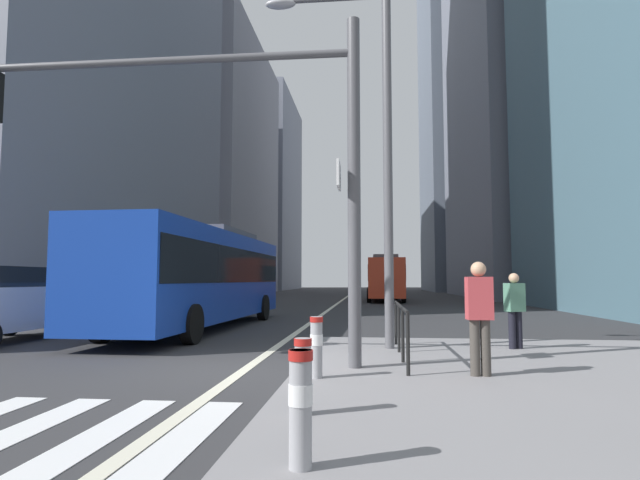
# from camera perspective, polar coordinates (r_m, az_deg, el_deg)

# --- Properties ---
(ground_plane) EXTENTS (160.00, 160.00, 0.00)m
(ground_plane) POSITION_cam_1_polar(r_m,az_deg,el_deg) (29.12, 1.30, -7.64)
(ground_plane) COLOR #303033
(median_island) EXTENTS (9.00, 10.00, 0.15)m
(median_island) POSITION_cam_1_polar(r_m,az_deg,el_deg) (8.77, 28.33, -14.00)
(median_island) COLOR gray
(median_island) RESTS_ON ground
(crosswalk_stripes) EXTENTS (8.55, 3.20, 0.01)m
(crosswalk_stripes) POSITION_cam_1_polar(r_m,az_deg,el_deg) (6.16, -27.93, -19.00)
(crosswalk_stripes) COLOR silver
(crosswalk_stripes) RESTS_ON ground
(lane_centre_line) EXTENTS (0.20, 80.00, 0.01)m
(lane_centre_line) POSITION_cam_1_polar(r_m,az_deg,el_deg) (39.09, 2.44, -6.83)
(lane_centre_line) COLOR beige
(lane_centre_line) RESTS_ON ground
(office_tower_left_mid) EXTENTS (10.39, 24.19, 30.08)m
(office_tower_left_mid) POSITION_cam_1_polar(r_m,az_deg,el_deg) (62.58, -11.49, 8.00)
(office_tower_left_mid) COLOR gray
(office_tower_left_mid) RESTS_ON ground
(office_tower_left_far) EXTENTS (10.47, 21.17, 32.40)m
(office_tower_left_far) POSITION_cam_1_polar(r_m,az_deg,el_deg) (87.55, -6.42, 5.14)
(office_tower_left_far) COLOR slate
(office_tower_left_far) RESTS_ON ground
(office_tower_right_mid) EXTENTS (11.66, 23.14, 50.90)m
(office_tower_right_mid) POSITION_cam_1_polar(r_m,az_deg,el_deg) (57.01, 21.57, 20.56)
(office_tower_right_mid) COLOR slate
(office_tower_right_mid) RESTS_ON ground
(office_tower_right_far) EXTENTS (13.29, 18.26, 49.91)m
(office_tower_right_far) POSITION_cam_1_polar(r_m,az_deg,el_deg) (79.27, 16.60, 12.83)
(office_tower_right_far) COLOR slate
(office_tower_right_far) RESTS_ON ground
(city_bus_blue_oncoming) EXTENTS (2.91, 11.91, 3.40)m
(city_bus_blue_oncoming) POSITION_cam_1_polar(r_m,az_deg,el_deg) (17.15, -13.24, -3.59)
(city_bus_blue_oncoming) COLOR #14389E
(city_bus_blue_oncoming) RESTS_ON ground
(sedan_white_oncoming) EXTENTS (2.14, 4.35, 1.94)m
(sedan_white_oncoming) POSITION_cam_1_polar(r_m,az_deg,el_deg) (15.59, -32.16, -6.06)
(sedan_white_oncoming) COLOR silver
(sedan_white_oncoming) RESTS_ON ground
(city_bus_red_receding) EXTENTS (2.71, 10.66, 3.40)m
(city_bus_red_receding) POSITION_cam_1_polar(r_m,az_deg,el_deg) (39.28, 7.29, -4.12)
(city_bus_red_receding) COLOR red
(city_bus_red_receding) RESTS_ON ground
(car_oncoming_mid) EXTENTS (2.13, 4.17, 1.94)m
(car_oncoming_mid) POSITION_cam_1_polar(r_m,az_deg,el_deg) (29.21, -12.65, -5.59)
(car_oncoming_mid) COLOR silver
(car_oncoming_mid) RESTS_ON ground
(car_receding_near) EXTENTS (2.12, 4.47, 1.94)m
(car_receding_near) POSITION_cam_1_polar(r_m,az_deg,el_deg) (65.10, 7.52, -4.99)
(car_receding_near) COLOR maroon
(car_receding_near) RESTS_ON ground
(car_receding_far) EXTENTS (2.19, 4.08, 1.94)m
(car_receding_far) POSITION_cam_1_polar(r_m,az_deg,el_deg) (54.25, 8.01, -5.10)
(car_receding_far) COLOR #232838
(car_receding_far) RESTS_ON ground
(traffic_signal_gantry) EXTENTS (7.08, 0.65, 6.00)m
(traffic_signal_gantry) POSITION_cam_1_polar(r_m,az_deg,el_deg) (9.30, -11.47, 11.54)
(traffic_signal_gantry) COLOR #515156
(traffic_signal_gantry) RESTS_ON median_island
(street_lamp_post) EXTENTS (5.50, 0.32, 8.00)m
(street_lamp_post) POSITION_cam_1_polar(r_m,az_deg,el_deg) (11.60, 7.57, 14.05)
(street_lamp_post) COLOR #56565B
(street_lamp_post) RESTS_ON median_island
(bollard_front) EXTENTS (0.20, 0.20, 0.90)m
(bollard_front) POSITION_cam_1_polar(r_m,az_deg,el_deg) (4.14, -2.20, -17.77)
(bollard_front) COLOR #99999E
(bollard_front) RESTS_ON median_island
(bollard_left) EXTENTS (0.20, 0.20, 0.81)m
(bollard_left) POSITION_cam_1_polar(r_m,az_deg,el_deg) (5.69, -1.95, -14.58)
(bollard_left) COLOR #99999E
(bollard_left) RESTS_ON median_island
(bollard_right) EXTENTS (0.20, 0.20, 0.90)m
(bollard_right) POSITION_cam_1_polar(r_m,az_deg,el_deg) (7.71, -0.40, -11.59)
(bollard_right) COLOR #99999E
(bollard_right) RESTS_ON median_island
(pedestrian_railing) EXTENTS (0.06, 3.82, 0.98)m
(pedestrian_railing) POSITION_cam_1_polar(r_m,az_deg,el_deg) (9.84, 9.05, -8.76)
(pedestrian_railing) COLOR black
(pedestrian_railing) RESTS_ON median_island
(pedestrian_waiting) EXTENTS (0.39, 0.26, 1.73)m
(pedestrian_waiting) POSITION_cam_1_polar(r_m,az_deg,el_deg) (8.18, 17.49, -7.71)
(pedestrian_waiting) COLOR #423D38
(pedestrian_waiting) RESTS_ON median_island
(pedestrian_walking) EXTENTS (0.44, 0.36, 1.59)m
(pedestrian_walking) POSITION_cam_1_polar(r_m,az_deg,el_deg) (11.61, 21.06, -7.04)
(pedestrian_walking) COLOR black
(pedestrian_walking) RESTS_ON median_island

